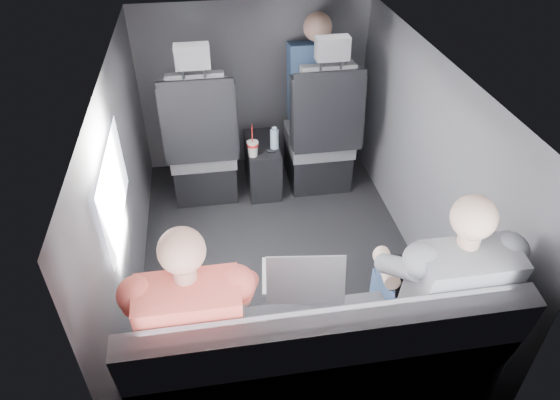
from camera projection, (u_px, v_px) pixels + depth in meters
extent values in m
plane|color=black|center=(280.00, 260.00, 3.35)|extent=(2.60, 2.60, 0.00)
plane|color=#B2B2AD|center=(280.00, 67.00, 2.55)|extent=(2.60, 2.60, 0.00)
cube|color=#56565B|center=(124.00, 191.00, 2.84)|extent=(0.02, 2.60, 1.35)
cube|color=#56565B|center=(424.00, 164.00, 3.06)|extent=(0.02, 2.60, 1.35)
cube|color=#56565B|center=(254.00, 87.00, 3.98)|extent=(1.80, 0.02, 1.35)
cube|color=#56565B|center=(333.00, 363.00, 1.92)|extent=(1.80, 0.02, 1.35)
cube|color=white|center=(114.00, 188.00, 2.47)|extent=(0.02, 0.75, 0.42)
cube|color=black|center=(329.00, 103.00, 3.46)|extent=(0.35, 0.11, 0.59)
cube|color=black|center=(205.00, 172.00, 3.94)|extent=(0.46, 0.48, 0.30)
cube|color=#5A595E|center=(203.00, 149.00, 3.78)|extent=(0.48, 0.46, 0.14)
cube|color=#5A595E|center=(199.00, 117.00, 3.40)|extent=(0.38, 0.18, 0.61)
cube|color=black|center=(167.00, 123.00, 3.39)|extent=(0.08, 0.21, 0.53)
cube|color=black|center=(231.00, 118.00, 3.45)|extent=(0.08, 0.21, 0.53)
cube|color=black|center=(199.00, 123.00, 3.36)|extent=(0.50, 0.11, 0.58)
cube|color=#5A595E|center=(192.00, 56.00, 3.11)|extent=(0.22, 0.10, 0.15)
cube|color=black|center=(317.00, 163.00, 4.05)|extent=(0.46, 0.48, 0.30)
cube|color=#5A595E|center=(319.00, 139.00, 3.90)|extent=(0.48, 0.46, 0.14)
cube|color=#5A595E|center=(327.00, 107.00, 3.52)|extent=(0.38, 0.18, 0.61)
cube|color=black|center=(297.00, 114.00, 3.51)|extent=(0.08, 0.21, 0.53)
cube|color=black|center=(357.00, 109.00, 3.56)|extent=(0.08, 0.21, 0.53)
cube|color=black|center=(329.00, 113.00, 3.47)|extent=(0.50, 0.11, 0.58)
cube|color=#5A595E|center=(333.00, 48.00, 3.22)|extent=(0.22, 0.10, 0.15)
cube|color=black|center=(262.00, 165.00, 3.93)|extent=(0.24, 0.48, 0.40)
cylinder|color=black|center=(257.00, 151.00, 3.71)|extent=(0.09, 0.09, 0.01)
cylinder|color=black|center=(272.00, 150.00, 3.72)|extent=(0.09, 0.09, 0.01)
cube|color=#5A595E|center=(313.00, 370.00, 2.41)|extent=(1.60, 0.50, 0.45)
cube|color=#5A595E|center=(330.00, 352.00, 1.96)|extent=(1.60, 0.17, 0.47)
cylinder|color=red|center=(253.00, 145.00, 3.61)|extent=(0.08, 0.08, 0.02)
cylinder|color=white|center=(252.00, 142.00, 3.60)|extent=(0.08, 0.08, 0.01)
cylinder|color=red|center=(252.00, 133.00, 3.55)|extent=(0.01, 0.01, 0.14)
cylinder|color=#AAC6E6|center=(274.00, 140.00, 3.69)|extent=(0.06, 0.06, 0.16)
cylinder|color=#AAC6E6|center=(274.00, 129.00, 3.64)|extent=(0.04, 0.04, 0.02)
cube|color=silver|center=(207.00, 294.00, 2.32)|extent=(0.36, 0.28, 0.02)
cube|color=silver|center=(207.00, 295.00, 2.30)|extent=(0.28, 0.17, 0.00)
cube|color=silver|center=(206.00, 281.00, 2.37)|extent=(0.10, 0.07, 0.00)
cube|color=silver|center=(206.00, 300.00, 2.13)|extent=(0.33, 0.12, 0.23)
cube|color=white|center=(206.00, 299.00, 2.14)|extent=(0.29, 0.09, 0.19)
cube|color=#AEAEB3|center=(299.00, 276.00, 2.42)|extent=(0.38, 0.29, 0.02)
cube|color=silver|center=(299.00, 276.00, 2.40)|extent=(0.31, 0.17, 0.00)
cube|color=#AEAEB3|center=(296.00, 264.00, 2.47)|extent=(0.11, 0.07, 0.00)
cube|color=#AEAEB3|center=(306.00, 280.00, 2.22)|extent=(0.36, 0.12, 0.24)
cube|color=white|center=(305.00, 279.00, 2.23)|extent=(0.32, 0.10, 0.20)
cube|color=black|center=(415.00, 270.00, 2.45)|extent=(0.33, 0.24, 0.02)
cube|color=black|center=(417.00, 271.00, 2.43)|extent=(0.27, 0.14, 0.00)
cube|color=black|center=(410.00, 259.00, 2.49)|extent=(0.10, 0.05, 0.00)
cube|color=black|center=(431.00, 274.00, 2.27)|extent=(0.32, 0.08, 0.21)
cube|color=white|center=(430.00, 273.00, 2.27)|extent=(0.28, 0.06, 0.18)
cube|color=#2D2D31|center=(174.00, 329.00, 2.25)|extent=(0.15, 0.43, 0.13)
cube|color=#2D2D31|center=(221.00, 323.00, 2.28)|extent=(0.15, 0.43, 0.13)
cube|color=#2D2D31|center=(181.00, 330.00, 2.60)|extent=(0.13, 0.13, 0.45)
cube|color=#2D2D31|center=(222.00, 325.00, 2.63)|extent=(0.13, 0.13, 0.45)
cube|color=#E44B4B|center=(193.00, 327.00, 1.97)|extent=(0.39, 0.26, 0.53)
sphere|color=tan|center=(182.00, 251.00, 1.77)|extent=(0.17, 0.17, 0.17)
cylinder|color=tan|center=(150.00, 295.00, 2.22)|extent=(0.11, 0.27, 0.12)
cylinder|color=tan|center=(237.00, 285.00, 2.27)|extent=(0.11, 0.27, 0.12)
cube|color=navy|center=(406.00, 299.00, 2.39)|extent=(0.15, 0.44, 0.13)
cube|color=navy|center=(449.00, 294.00, 2.42)|extent=(0.15, 0.44, 0.13)
cube|color=navy|center=(383.00, 304.00, 2.75)|extent=(0.13, 0.13, 0.45)
cube|color=navy|center=(421.00, 300.00, 2.77)|extent=(0.13, 0.13, 0.45)
cube|color=slate|center=(456.00, 293.00, 2.10)|extent=(0.40, 0.27, 0.54)
sphere|color=beige|center=(474.00, 217.00, 1.90)|extent=(0.18, 0.18, 0.18)
cylinder|color=beige|center=(387.00, 267.00, 2.35)|extent=(0.11, 0.27, 0.12)
cylinder|color=beige|center=(465.00, 258.00, 2.40)|extent=(0.11, 0.27, 0.12)
cube|color=navy|center=(316.00, 82.00, 3.80)|extent=(0.42, 0.27, 0.60)
sphere|color=tan|center=(318.00, 27.00, 3.57)|extent=(0.21, 0.21, 0.21)
cube|color=navy|center=(313.00, 113.00, 4.02)|extent=(0.35, 0.42, 0.13)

